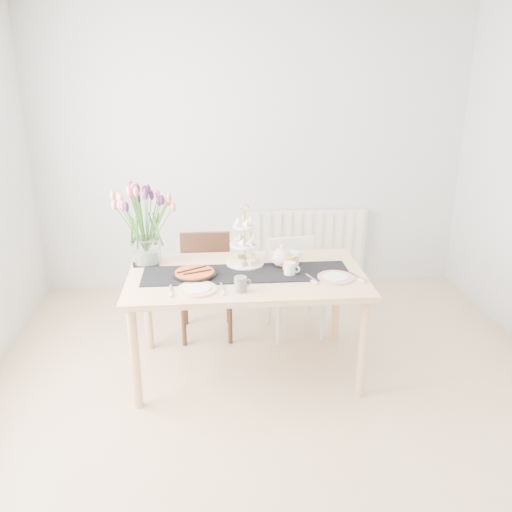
{
  "coord_description": "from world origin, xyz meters",
  "views": [
    {
      "loc": [
        -0.39,
        -2.76,
        2.13
      ],
      "look_at": [
        -0.11,
        0.58,
        0.9
      ],
      "focal_mm": 38.0,
      "sensor_mm": 36.0,
      "label": 1
    }
  ],
  "objects": [
    {
      "name": "plate_right",
      "position": [
        0.42,
        0.5,
        0.76
      ],
      "size": [
        0.32,
        0.32,
        0.01
      ],
      "primitive_type": "cylinder",
      "rotation": [
        0.0,
        0.0,
        0.36
      ],
      "color": "silver",
      "rests_on": "dining_table"
    },
    {
      "name": "radiator",
      "position": [
        0.5,
        2.19,
        0.45
      ],
      "size": [
        1.2,
        0.08,
        0.6
      ],
      "primitive_type": "cube",
      "color": "white",
      "rests_on": "room_shell"
    },
    {
      "name": "dining_table",
      "position": [
        -0.17,
        0.63,
        0.67
      ],
      "size": [
        1.6,
        0.9,
        0.75
      ],
      "color": "tan",
      "rests_on": "ground"
    },
    {
      "name": "plate_left",
      "position": [
        -0.5,
        0.39,
        0.76
      ],
      "size": [
        0.28,
        0.28,
        0.01
      ],
      "primitive_type": "cylinder",
      "rotation": [
        0.0,
        0.0,
        0.11
      ],
      "color": "silver",
      "rests_on": "dining_table"
    },
    {
      "name": "room_shell",
      "position": [
        0.0,
        0.0,
        1.3
      ],
      "size": [
        4.5,
        4.5,
        4.5
      ],
      "color": "tan",
      "rests_on": "ground"
    },
    {
      "name": "cake_stand",
      "position": [
        -0.17,
        0.81,
        0.86
      ],
      "size": [
        0.27,
        0.27,
        0.39
      ],
      "rotation": [
        0.0,
        0.0,
        -0.18
      ],
      "color": "gold",
      "rests_on": "dining_table"
    },
    {
      "name": "cream_jug",
      "position": [
        0.17,
        0.78,
        0.8
      ],
      "size": [
        0.13,
        0.13,
        0.1
      ],
      "primitive_type": "cylinder",
      "rotation": [
        0.0,
        0.0,
        0.42
      ],
      "color": "white",
      "rests_on": "dining_table"
    },
    {
      "name": "tulip_vase",
      "position": [
        -0.86,
        0.9,
        1.12
      ],
      "size": [
        0.67,
        0.67,
        0.57
      ],
      "rotation": [
        0.0,
        0.0,
        0.41
      ],
      "color": "silver",
      "rests_on": "dining_table"
    },
    {
      "name": "table_runner",
      "position": [
        -0.17,
        0.63,
        0.75
      ],
      "size": [
        1.4,
        0.35,
        0.01
      ],
      "primitive_type": "cube",
      "color": "black",
      "rests_on": "dining_table"
    },
    {
      "name": "mug_orange",
      "position": [
        0.13,
        0.68,
        0.8
      ],
      "size": [
        0.11,
        0.11,
        0.1
      ],
      "primitive_type": "cylinder",
      "rotation": [
        0.0,
        0.0,
        1.18
      ],
      "color": "orange",
      "rests_on": "dining_table"
    },
    {
      "name": "mug_white",
      "position": [
        0.12,
        0.59,
        0.8
      ],
      "size": [
        0.1,
        0.1,
        0.09
      ],
      "primitive_type": "cylinder",
      "rotation": [
        0.0,
        0.0,
        -0.3
      ],
      "color": "white",
      "rests_on": "dining_table"
    },
    {
      "name": "teapot",
      "position": [
        0.09,
        0.74,
        0.82
      ],
      "size": [
        0.29,
        0.27,
        0.15
      ],
      "primitive_type": null,
      "rotation": [
        0.0,
        0.0,
        -0.44
      ],
      "color": "white",
      "rests_on": "dining_table"
    },
    {
      "name": "chair_brown",
      "position": [
        -0.45,
        1.29,
        0.47
      ],
      "size": [
        0.4,
        0.4,
        0.81
      ],
      "rotation": [
        0.0,
        0.0,
        0.0
      ],
      "color": "#3B2115",
      "rests_on": "ground"
    },
    {
      "name": "mug_grey",
      "position": [
        -0.23,
        0.35,
        0.8
      ],
      "size": [
        0.11,
        0.11,
        0.1
      ],
      "primitive_type": "cylinder",
      "rotation": [
        0.0,
        0.0,
        0.4
      ],
      "color": "slate",
      "rests_on": "dining_table"
    },
    {
      "name": "chair_white",
      "position": [
        0.25,
        1.25,
        0.44
      ],
      "size": [
        0.43,
        0.43,
        0.76
      ],
      "rotation": [
        0.0,
        0.0,
        0.11
      ],
      "color": "silver",
      "rests_on": "ground"
    },
    {
      "name": "tart_tin",
      "position": [
        -0.52,
        0.62,
        0.77
      ],
      "size": [
        0.29,
        0.29,
        0.04
      ],
      "rotation": [
        0.0,
        0.0,
        0.1
      ],
      "color": "black",
      "rests_on": "dining_table"
    }
  ]
}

